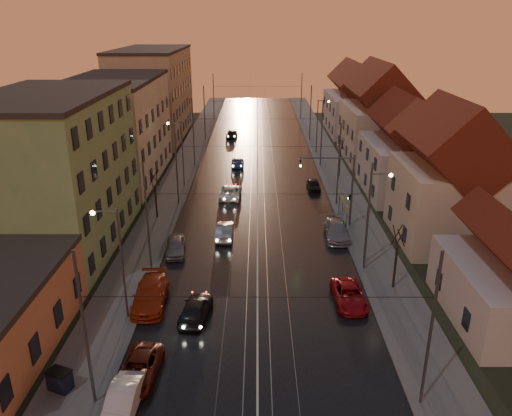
{
  "coord_description": "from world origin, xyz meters",
  "views": [
    {
      "loc": [
        -0.02,
        -26.92,
        19.14
      ],
      "look_at": [
        -0.14,
        17.05,
        2.26
      ],
      "focal_mm": 35.0,
      "sensor_mm": 36.0,
      "label": 1
    }
  ],
  "objects_px": {
    "driving_car_2": "(230,192)",
    "street_lamp_3": "(319,121)",
    "street_lamp_1": "(372,209)",
    "parked_left_0": "(123,401)",
    "parked_left_2": "(150,295)",
    "street_lamp_0": "(116,253)",
    "parked_right_1": "(337,230)",
    "parked_left_3": "(175,246)",
    "traffic_light_mast": "(342,181)",
    "driving_car_1": "(225,231)",
    "driving_car_0": "(196,308)",
    "driving_car_4": "(232,133)",
    "parked_right_2": "(314,185)",
    "driving_car_3": "(238,162)",
    "parked_right_0": "(349,295)",
    "parked_left_1": "(139,368)",
    "street_lamp_2": "(180,147)",
    "dumpster": "(60,381)"
  },
  "relations": [
    {
      "from": "driving_car_0",
      "to": "driving_car_2",
      "type": "relative_size",
      "value": 0.88
    },
    {
      "from": "street_lamp_3",
      "to": "driving_car_3",
      "type": "height_order",
      "value": "street_lamp_3"
    },
    {
      "from": "driving_car_4",
      "to": "driving_car_1",
      "type": "bearing_deg",
      "value": 95.82
    },
    {
      "from": "street_lamp_3",
      "to": "dumpster",
      "type": "distance_m",
      "value": 54.95
    },
    {
      "from": "driving_car_0",
      "to": "parked_left_2",
      "type": "height_order",
      "value": "parked_left_2"
    },
    {
      "from": "parked_left_0",
      "to": "parked_left_2",
      "type": "bearing_deg",
      "value": 95.73
    },
    {
      "from": "parked_left_1",
      "to": "parked_right_2",
      "type": "distance_m",
      "value": 35.4
    },
    {
      "from": "driving_car_2",
      "to": "dumpster",
      "type": "distance_m",
      "value": 32.28
    },
    {
      "from": "street_lamp_0",
      "to": "street_lamp_1",
      "type": "bearing_deg",
      "value": 23.72
    },
    {
      "from": "driving_car_4",
      "to": "parked_left_3",
      "type": "bearing_deg",
      "value": 90.49
    },
    {
      "from": "parked_right_1",
      "to": "parked_right_2",
      "type": "height_order",
      "value": "parked_right_1"
    },
    {
      "from": "street_lamp_3",
      "to": "parked_left_0",
      "type": "distance_m",
      "value": 55.17
    },
    {
      "from": "driving_car_2",
      "to": "parked_left_2",
      "type": "bearing_deg",
      "value": 81.32
    },
    {
      "from": "driving_car_2",
      "to": "street_lamp_3",
      "type": "bearing_deg",
      "value": -118.91
    },
    {
      "from": "parked_left_1",
      "to": "parked_left_3",
      "type": "relative_size",
      "value": 1.09
    },
    {
      "from": "street_lamp_0",
      "to": "parked_left_0",
      "type": "distance_m",
      "value": 9.83
    },
    {
      "from": "driving_car_3",
      "to": "street_lamp_3",
      "type": "bearing_deg",
      "value": -150.93
    },
    {
      "from": "street_lamp_0",
      "to": "street_lamp_1",
      "type": "distance_m",
      "value": 19.89
    },
    {
      "from": "driving_car_0",
      "to": "parked_left_0",
      "type": "bearing_deg",
      "value": 79.68
    },
    {
      "from": "driving_car_3",
      "to": "parked_right_0",
      "type": "distance_m",
      "value": 36.01
    },
    {
      "from": "traffic_light_mast",
      "to": "driving_car_2",
      "type": "distance_m",
      "value": 14.35
    },
    {
      "from": "driving_car_0",
      "to": "parked_left_1",
      "type": "bearing_deg",
      "value": 74.64
    },
    {
      "from": "street_lamp_1",
      "to": "street_lamp_3",
      "type": "distance_m",
      "value": 36.0
    },
    {
      "from": "street_lamp_0",
      "to": "street_lamp_2",
      "type": "bearing_deg",
      "value": 90.0
    },
    {
      "from": "street_lamp_0",
      "to": "dumpster",
      "type": "xyz_separation_m",
      "value": [
        -1.62,
        -7.07,
        -4.19
      ]
    },
    {
      "from": "street_lamp_1",
      "to": "parked_left_0",
      "type": "relative_size",
      "value": 1.92
    },
    {
      "from": "driving_car_3",
      "to": "dumpster",
      "type": "distance_m",
      "value": 44.57
    },
    {
      "from": "street_lamp_3",
      "to": "parked_right_1",
      "type": "xyz_separation_m",
      "value": [
        -1.79,
        -30.69,
        -4.15
      ]
    },
    {
      "from": "driving_car_2",
      "to": "parked_left_3",
      "type": "distance_m",
      "value": 14.89
    },
    {
      "from": "street_lamp_0",
      "to": "parked_right_1",
      "type": "bearing_deg",
      "value": 39.03
    },
    {
      "from": "street_lamp_1",
      "to": "parked_right_2",
      "type": "height_order",
      "value": "street_lamp_1"
    },
    {
      "from": "street_lamp_2",
      "to": "dumpster",
      "type": "xyz_separation_m",
      "value": [
        -1.62,
        -35.07,
        -4.19
      ]
    },
    {
      "from": "street_lamp_0",
      "to": "street_lamp_3",
      "type": "relative_size",
      "value": 1.0
    },
    {
      "from": "street_lamp_0",
      "to": "driving_car_2",
      "type": "relative_size",
      "value": 1.63
    },
    {
      "from": "driving_car_2",
      "to": "parked_left_1",
      "type": "xyz_separation_m",
      "value": [
        -3.64,
        -30.24,
        -0.06
      ]
    },
    {
      "from": "driving_car_3",
      "to": "parked_left_2",
      "type": "bearing_deg",
      "value": 79.67
    },
    {
      "from": "driving_car_0",
      "to": "parked_left_0",
      "type": "height_order",
      "value": "driving_car_0"
    },
    {
      "from": "street_lamp_0",
      "to": "driving_car_3",
      "type": "height_order",
      "value": "street_lamp_0"
    },
    {
      "from": "parked_right_2",
      "to": "driving_car_0",
      "type": "bearing_deg",
      "value": -112.52
    },
    {
      "from": "parked_left_0",
      "to": "parked_left_3",
      "type": "bearing_deg",
      "value": 92.46
    },
    {
      "from": "driving_car_3",
      "to": "parked_right_2",
      "type": "xyz_separation_m",
      "value": [
        9.33,
        -9.93,
        0.01
      ]
    },
    {
      "from": "traffic_light_mast",
      "to": "driving_car_1",
      "type": "xyz_separation_m",
      "value": [
        -11.03,
        -2.82,
        -3.89
      ]
    },
    {
      "from": "parked_left_2",
      "to": "parked_right_0",
      "type": "distance_m",
      "value": 14.14
    },
    {
      "from": "street_lamp_0",
      "to": "parked_right_1",
      "type": "relative_size",
      "value": 1.57
    },
    {
      "from": "street_lamp_2",
      "to": "parked_left_3",
      "type": "relative_size",
      "value": 1.96
    },
    {
      "from": "driving_car_1",
      "to": "parked_right_2",
      "type": "height_order",
      "value": "driving_car_1"
    },
    {
      "from": "parked_left_0",
      "to": "parked_right_2",
      "type": "height_order",
      "value": "parked_left_0"
    },
    {
      "from": "street_lamp_3",
      "to": "driving_car_0",
      "type": "bearing_deg",
      "value": -106.81
    },
    {
      "from": "parked_left_3",
      "to": "parked_right_0",
      "type": "xyz_separation_m",
      "value": [
        13.6,
        -7.96,
        -0.05
      ]
    },
    {
      "from": "parked_left_2",
      "to": "parked_right_1",
      "type": "height_order",
      "value": "parked_left_2"
    }
  ]
}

